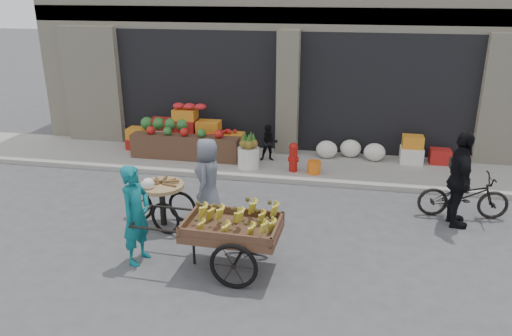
% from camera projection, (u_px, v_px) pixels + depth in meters
% --- Properties ---
extents(ground, '(80.00, 80.00, 0.00)m').
position_uv_depth(ground, '(249.00, 246.00, 8.78)').
color(ground, '#424244').
rests_on(ground, ground).
extents(sidewalk, '(18.00, 2.20, 0.12)m').
position_uv_depth(sidewalk, '(282.00, 165.00, 12.53)').
color(sidewalk, gray).
rests_on(sidewalk, ground).
extents(building, '(14.00, 6.45, 7.00)m').
position_uv_depth(building, '(302.00, 18.00, 15.01)').
color(building, beige).
rests_on(building, ground).
extents(fruit_display, '(3.10, 1.12, 1.24)m').
position_uv_depth(fruit_display, '(190.00, 133.00, 13.02)').
color(fruit_display, '#A71A17').
rests_on(fruit_display, sidewalk).
extents(pineapple_bin, '(0.52, 0.52, 0.50)m').
position_uv_depth(pineapple_bin, '(248.00, 158.00, 12.10)').
color(pineapple_bin, silver).
rests_on(pineapple_bin, sidewalk).
extents(fire_hydrant, '(0.22, 0.22, 0.71)m').
position_uv_depth(fire_hydrant, '(293.00, 156.00, 11.81)').
color(fire_hydrant, '#A5140F').
rests_on(fire_hydrant, sidewalk).
extents(orange_bucket, '(0.32, 0.32, 0.30)m').
position_uv_depth(orange_bucket, '(314.00, 167.00, 11.76)').
color(orange_bucket, orange).
rests_on(orange_bucket, sidewalk).
extents(right_bay_goods, '(3.35, 0.60, 0.70)m').
position_uv_depth(right_bay_goods, '(389.00, 150.00, 12.50)').
color(right_bay_goods, silver).
rests_on(right_bay_goods, sidewalk).
extents(seated_person, '(0.51, 0.43, 0.93)m').
position_uv_depth(seated_person, '(269.00, 143.00, 12.51)').
color(seated_person, black).
rests_on(seated_person, sidewalk).
extents(banana_cart, '(2.59, 1.16, 1.06)m').
position_uv_depth(banana_cart, '(229.00, 225.00, 7.83)').
color(banana_cart, brown).
rests_on(banana_cart, ground).
extents(vendor_woman, '(0.52, 0.68, 1.68)m').
position_uv_depth(vendor_woman, '(136.00, 215.00, 8.03)').
color(vendor_woman, '#0E666E').
rests_on(vendor_woman, ground).
extents(tricycle_cart, '(1.46, 1.02, 0.95)m').
position_uv_depth(tricycle_cart, '(162.00, 198.00, 9.36)').
color(tricycle_cart, '#9E7F51').
rests_on(tricycle_cart, ground).
extents(vendor_grey, '(0.53, 0.79, 1.60)m').
position_uv_depth(vendor_grey, '(208.00, 178.00, 9.66)').
color(vendor_grey, slate).
rests_on(vendor_grey, ground).
extents(bicycle, '(1.75, 0.69, 0.90)m').
position_uv_depth(bicycle, '(463.00, 196.00, 9.73)').
color(bicycle, black).
rests_on(bicycle, ground).
extents(cyclist, '(0.51, 1.11, 1.85)m').
position_uv_depth(cyclist, '(460.00, 180.00, 9.23)').
color(cyclist, black).
rests_on(cyclist, ground).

